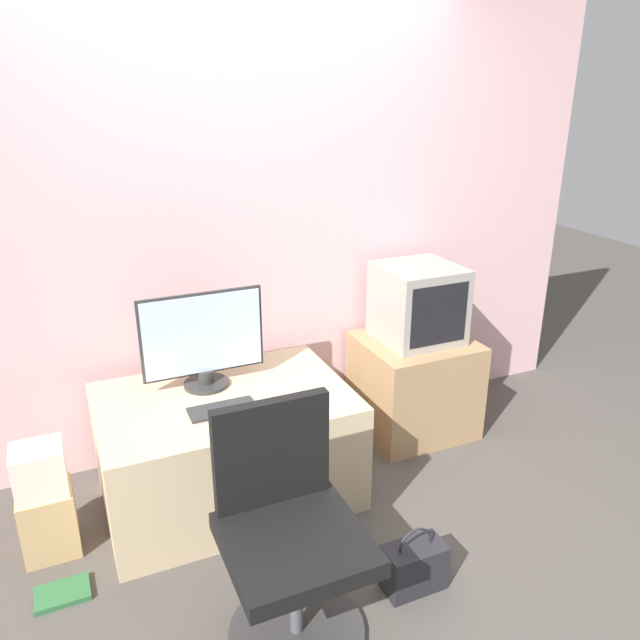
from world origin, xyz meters
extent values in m
plane|color=#4C4742|center=(0.00, 0.00, 0.00)|extent=(12.00, 12.00, 0.00)
cube|color=beige|center=(0.00, 1.32, 1.30)|extent=(4.40, 0.05, 2.60)
cube|color=#CCB289|center=(-0.32, 0.78, 0.29)|extent=(1.23, 0.84, 0.57)
cube|color=#A37F56|center=(0.90, 0.97, 0.30)|extent=(0.64, 0.60, 0.59)
cylinder|color=#2D2D2D|center=(-0.37, 0.93, 0.58)|extent=(0.23, 0.23, 0.02)
cylinder|color=#2D2D2D|center=(-0.37, 0.93, 0.63)|extent=(0.08, 0.08, 0.06)
cube|color=#2D2D2D|center=(-0.37, 0.93, 0.86)|extent=(0.62, 0.01, 0.43)
cube|color=silver|center=(-0.37, 0.93, 0.86)|extent=(0.59, 0.02, 0.40)
cube|color=#2D2D2D|center=(-0.37, 0.64, 0.58)|extent=(0.32, 0.14, 0.01)
ellipsoid|color=silver|center=(-0.14, 0.61, 0.59)|extent=(0.06, 0.04, 0.03)
cube|color=gray|center=(0.91, 0.99, 0.82)|extent=(0.44, 0.44, 0.45)
cube|color=black|center=(0.91, 0.77, 0.82)|extent=(0.36, 0.01, 0.35)
cylinder|color=#333333|center=(-0.34, -0.20, 0.01)|extent=(0.53, 0.53, 0.03)
cylinder|color=#4C4C51|center=(-0.34, -0.20, 0.22)|extent=(0.05, 0.05, 0.38)
cube|color=black|center=(-0.34, -0.20, 0.44)|extent=(0.51, 0.51, 0.07)
cube|color=black|center=(-0.34, 0.03, 0.70)|extent=(0.46, 0.05, 0.44)
cube|color=tan|center=(-1.18, 0.70, 0.16)|extent=(0.24, 0.22, 0.32)
cube|color=beige|center=(-1.18, 0.70, 0.43)|extent=(0.22, 0.20, 0.22)
cube|color=#232328|center=(0.21, -0.17, 0.10)|extent=(0.26, 0.14, 0.21)
torus|color=#232328|center=(0.21, -0.17, 0.22)|extent=(0.16, 0.01, 0.16)
cube|color=#2D6638|center=(-1.16, 0.39, 0.01)|extent=(0.22, 0.15, 0.02)
camera|label=1|loc=(-0.99, -1.91, 2.03)|focal=35.00mm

